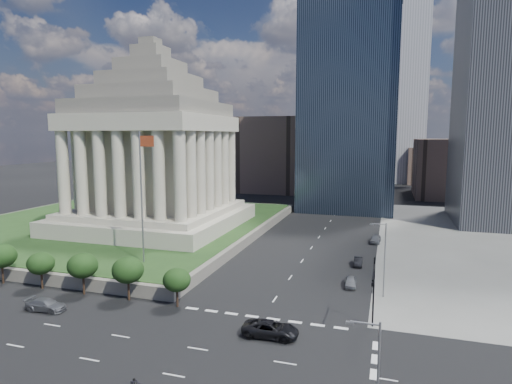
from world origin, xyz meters
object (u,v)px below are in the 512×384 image
at_px(war_memorial, 153,135).
at_px(flagpole, 142,190).
at_px(traffic_signal_ne, 373,287).
at_px(street_lamp_north, 383,255).
at_px(pickup_truck, 271,329).
at_px(parked_sedan_near, 351,282).
at_px(parked_sedan_far, 376,239).
at_px(parked_sedan_mid, 358,262).
at_px(suv_grey, 46,305).

bearing_deg(war_memorial, flagpole, -63.11).
xyz_separation_m(war_memorial, traffic_signal_ne, (46.50, -34.30, -16.15)).
relative_size(war_memorial, flagpole, 1.95).
height_order(street_lamp_north, pickup_truck, street_lamp_north).
xyz_separation_m(flagpole, parked_sedan_near, (30.83, 3.80, -12.44)).
bearing_deg(pickup_truck, street_lamp_north, -38.82).
xyz_separation_m(traffic_signal_ne, parked_sedan_far, (-1.00, 40.95, -4.46)).
bearing_deg(pickup_truck, parked_sedan_mid, -16.84).
xyz_separation_m(traffic_signal_ne, suv_grey, (-38.23, -5.62, -4.51)).
bearing_deg(war_memorial, traffic_signal_ne, -36.42).
height_order(street_lamp_north, parked_sedan_mid, street_lamp_north).
distance_m(war_memorial, traffic_signal_ne, 60.00).
relative_size(pickup_truck, parked_sedan_mid, 1.55).
height_order(war_memorial, pickup_truck, war_memorial).
height_order(flagpole, traffic_signal_ne, flagpole).
distance_m(street_lamp_north, parked_sedan_far, 30.10).
height_order(war_memorial, suv_grey, war_memorial).
bearing_deg(traffic_signal_ne, parked_sedan_near, 103.93).
xyz_separation_m(flagpole, street_lamp_north, (35.16, 1.00, -7.45)).
height_order(street_lamp_north, suv_grey, street_lamp_north).
bearing_deg(parked_sedan_near, traffic_signal_ne, -80.09).
relative_size(flagpole, parked_sedan_far, 4.33).
bearing_deg(suv_grey, parked_sedan_mid, -52.52).
xyz_separation_m(suv_grey, parked_sedan_mid, (35.05, 30.06, -0.10)).
distance_m(war_memorial, suv_grey, 45.71).
relative_size(flagpole, parked_sedan_mid, 5.15).
xyz_separation_m(parked_sedan_near, parked_sedan_far, (2.50, 26.85, 0.11)).
bearing_deg(traffic_signal_ne, suv_grey, -171.63).
relative_size(street_lamp_north, parked_sedan_near, 2.52).
height_order(pickup_truck, parked_sedan_far, pickup_truck).
distance_m(flagpole, parked_sedan_near, 33.46).
bearing_deg(war_memorial, street_lamp_north, -25.92).
relative_size(street_lamp_north, pickup_truck, 1.66).
bearing_deg(parked_sedan_near, war_memorial, 150.82).
relative_size(war_memorial, pickup_truck, 6.47).
distance_m(pickup_truck, parked_sedan_far, 45.85).
bearing_deg(parked_sedan_mid, parked_sedan_far, 80.73).
bearing_deg(suv_grey, parked_sedan_near, -63.53).
xyz_separation_m(war_memorial, suv_grey, (8.27, -39.93, -20.66)).
xyz_separation_m(flagpole, traffic_signal_ne, (34.33, -10.30, -7.86)).
xyz_separation_m(flagpole, parked_sedan_mid, (31.15, 14.13, -12.47)).
bearing_deg(suv_grey, pickup_truck, -89.72).
distance_m(suv_grey, parked_sedan_far, 59.62).
distance_m(flagpole, street_lamp_north, 35.95).
relative_size(parked_sedan_mid, parked_sedan_far, 0.84).
relative_size(flagpole, pickup_truck, 3.32).
height_order(war_memorial, parked_sedan_far, war_memorial).
bearing_deg(suv_grey, war_memorial, 8.57).
distance_m(pickup_truck, parked_sedan_near, 19.28).
bearing_deg(parked_sedan_mid, traffic_signal_ne, -84.33).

